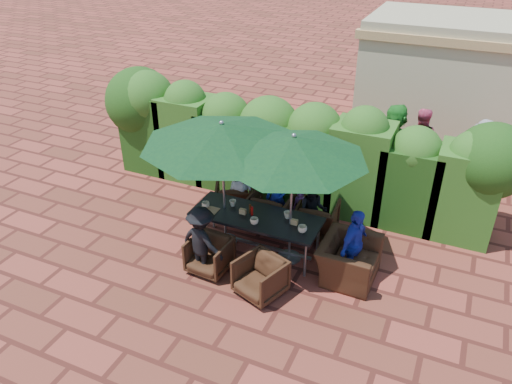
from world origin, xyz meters
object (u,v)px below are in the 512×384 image
at_px(umbrella_left, 222,134).
at_px(chair_far_mid, 272,208).
at_px(dining_table, 256,219).
at_px(chair_near_left, 209,254).
at_px(chair_end_right, 349,254).
at_px(chair_near_right, 260,276).
at_px(chair_far_left, 234,196).
at_px(umbrella_right, 293,148).
at_px(chair_far_right, 317,217).

bearing_deg(umbrella_left, chair_far_mid, 53.72).
xyz_separation_m(dining_table, umbrella_left, (-0.64, 0.02, 1.54)).
height_order(chair_near_left, chair_end_right, chair_end_right).
xyz_separation_m(chair_near_right, chair_end_right, (1.19, 1.02, 0.10)).
relative_size(chair_far_left, chair_near_left, 1.09).
bearing_deg(chair_near_left, umbrella_right, 41.31).
distance_m(dining_table, chair_far_mid, 0.88).
bearing_deg(chair_far_left, chair_far_right, 153.86).
xyz_separation_m(umbrella_left, chair_end_right, (2.39, -0.07, -1.75)).
distance_m(chair_far_mid, chair_near_right, 2.00).
relative_size(umbrella_right, chair_far_mid, 2.98).
relative_size(umbrella_right, chair_near_right, 3.44).
bearing_deg(dining_table, umbrella_left, 178.54).
height_order(umbrella_right, chair_far_left, umbrella_right).
height_order(umbrella_right, chair_near_right, umbrella_right).
distance_m(chair_far_left, chair_far_right, 1.81).
relative_size(chair_far_mid, chair_far_right, 1.08).
bearing_deg(chair_far_mid, chair_near_right, 106.64).
bearing_deg(chair_far_left, chair_end_right, 134.34).
bearing_deg(chair_far_right, chair_end_right, 127.33).
distance_m(umbrella_right, chair_far_left, 2.63).
bearing_deg(chair_far_mid, dining_table, 92.03).
bearing_deg(chair_far_right, chair_near_left, 48.82).
height_order(dining_table, chair_near_left, dining_table).
xyz_separation_m(chair_far_mid, chair_end_right, (1.79, -0.89, 0.05)).
xyz_separation_m(umbrella_right, chair_far_right, (0.21, 0.93, -1.83)).
height_order(umbrella_right, chair_far_right, umbrella_right).
distance_m(chair_near_right, chair_end_right, 1.57).
bearing_deg(chair_far_mid, chair_far_right, -173.91).
xyz_separation_m(umbrella_left, chair_near_right, (1.20, -1.08, -1.85)).
height_order(dining_table, chair_near_right, dining_table).
height_order(chair_far_left, chair_far_mid, chair_far_mid).
xyz_separation_m(umbrella_right, chair_near_right, (-0.10, -1.08, -1.85)).
bearing_deg(umbrella_right, chair_near_right, -95.19).
bearing_deg(chair_far_mid, chair_near_left, 74.36).
distance_m(umbrella_left, umbrella_right, 1.29).
xyz_separation_m(chair_far_left, chair_near_left, (0.45, -1.87, -0.03)).
bearing_deg(chair_near_right, chair_far_right, 101.17).
relative_size(dining_table, chair_near_right, 3.25).
bearing_deg(dining_table, chair_end_right, -1.65).
bearing_deg(chair_end_right, chair_near_right, 131.18).
height_order(chair_far_right, chair_near_right, chair_far_right).
relative_size(chair_far_mid, chair_near_right, 1.16).
distance_m(dining_table, chair_near_left, 1.05).
distance_m(umbrella_left, chair_far_mid, 2.07).
bearing_deg(dining_table, chair_far_mid, 92.60).
distance_m(chair_far_left, chair_far_mid, 0.93).
height_order(umbrella_right, chair_end_right, umbrella_right).
height_order(umbrella_left, chair_near_left, umbrella_left).
relative_size(chair_far_right, chair_end_right, 0.72).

